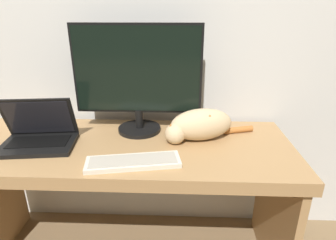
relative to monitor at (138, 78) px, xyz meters
name	(u,v)px	position (x,y,z in m)	size (l,w,h in m)	color
wall_back	(132,16)	(-0.05, 0.21, 0.28)	(6.40, 0.06, 2.60)	silver
desk	(127,169)	(-0.05, -0.16, -0.43)	(1.62, 0.62, 0.73)	#A37A4C
monitor	(138,78)	(0.00, 0.00, 0.00)	(0.65, 0.23, 0.55)	black
laptop	(39,136)	(-0.46, -0.19, -0.24)	(0.36, 0.27, 0.23)	black
external_keyboard	(133,162)	(0.02, -0.35, -0.28)	(0.41, 0.19, 0.02)	beige
cat	(200,125)	(0.31, -0.09, -0.21)	(0.46, 0.24, 0.16)	#D1B284
small_toy	(209,125)	(0.38, 0.03, -0.27)	(0.05, 0.05, 0.05)	#2D6BB7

